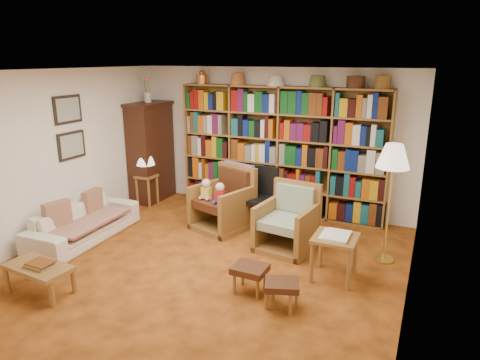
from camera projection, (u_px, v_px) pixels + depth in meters
The scene contains 23 objects.
floor at pixel (205, 264), 5.70m from camera, with size 5.00×5.00×0.00m, color #AF591A.
ceiling at pixel (200, 71), 5.01m from camera, with size 5.00×5.00×0.00m, color silver.
wall_back at pixel (272, 140), 7.54m from camera, with size 5.00×5.00×0.00m, color white.
wall_front at pixel (37, 254), 3.17m from camera, with size 5.00×5.00×0.00m, color white.
wall_left at pixel (56, 155), 6.36m from camera, with size 5.00×5.00×0.00m, color white.
wall_right at pixel (417, 200), 4.36m from camera, with size 5.00×5.00×0.00m, color white.
bookshelf at pixel (280, 147), 7.33m from camera, with size 3.60×0.30×2.42m.
curio_cabinet at pixel (151, 151), 8.09m from camera, with size 0.50×0.95×2.40m.
framed_pictures at pixel (70, 128), 6.51m from camera, with size 0.03×0.52×0.97m.
sofa at pixel (84, 223), 6.41m from camera, with size 0.71×1.82×0.53m, color beige.
sofa_throw at pixel (86, 221), 6.39m from camera, with size 0.68×1.28×0.04m, color beige.
cushion_left at pixel (93, 203), 6.72m from camera, with size 0.12×0.37×0.37m, color maroon.
cushion_right at pixel (58, 217), 6.11m from camera, with size 0.12×0.40×0.40m, color maroon.
side_table_lamp at pixel (147, 184), 7.92m from camera, with size 0.34×0.34×0.57m.
table_lamp at pixel (145, 159), 7.78m from camera, with size 0.34×0.34×0.46m.
armchair_leather at pixel (225, 202), 6.90m from camera, with size 1.03×1.04×1.00m.
armchair_sage at pixel (289, 223), 6.15m from camera, with size 0.84×0.86×0.93m.
wheelchair at pixel (261, 200), 6.87m from camera, with size 0.56×0.78×0.98m.
floor_lamp at pixel (393, 161), 5.42m from camera, with size 0.43×0.43×1.61m.
side_table_papers at pixel (335, 243), 5.21m from camera, with size 0.52×0.52×0.59m.
footstool_a at pixel (250, 271), 4.96m from camera, with size 0.39×0.34×0.33m.
footstool_b at pixel (282, 286), 4.65m from camera, with size 0.45×0.42×0.31m.
coffee_table at pixel (38, 269), 4.94m from camera, with size 0.85×0.48×0.40m.
Camera 1 is at (2.58, -4.51, 2.65)m, focal length 32.00 mm.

